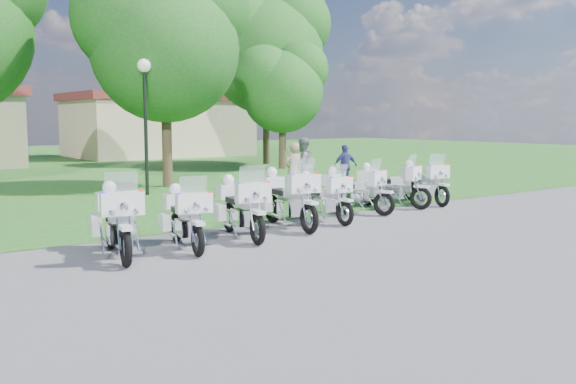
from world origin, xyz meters
TOP-DOWN VIEW (x-y plane):
  - ground at (0.00, 0.00)m, footprint 100.00×100.00m
  - motorcycle_0 at (-3.43, 1.54)m, footprint 1.12×2.34m
  - motorcycle_1 at (-2.09, 1.46)m, footprint 1.00×2.13m
  - motorcycle_2 at (-0.62, 1.76)m, footprint 1.06×2.28m
  - motorcycle_3 at (0.91, 2.17)m, footprint 1.01×2.42m
  - motorcycle_4 at (2.13, 2.38)m, footprint 0.75×2.13m
  - motorcycle_5 at (3.67, 2.92)m, footprint 1.11×2.11m
  - motorcycle_6 at (5.21, 3.13)m, footprint 1.26×2.12m
  - motorcycle_7 at (6.64, 3.17)m, footprint 1.02×2.20m
  - lamp_post at (0.97, 9.90)m, footprint 0.44×0.44m
  - tree_2 at (2.60, 11.84)m, footprint 6.25×5.33m
  - tree_3 at (11.05, 16.21)m, footprint 4.72×4.03m
  - tree_4 at (12.25, 19.41)m, footprint 7.30×6.23m
  - building_east at (11.00, 30.00)m, footprint 11.44×7.28m
  - bystander_a at (4.19, 6.25)m, footprint 0.67×0.47m
  - bystander_b at (5.59, 7.56)m, footprint 0.95×0.78m
  - bystander_c at (7.55, 7.58)m, footprint 0.98×0.61m

SIDE VIEW (x-z plane):
  - ground at x=0.00m, z-range 0.00..0.00m
  - motorcycle_4 at x=2.13m, z-range -0.12..1.31m
  - motorcycle_1 at x=-2.09m, z-range -0.12..1.33m
  - motorcycle_5 at x=3.67m, z-range -0.12..1.34m
  - motorcycle_7 at x=6.64m, z-range -0.12..1.37m
  - motorcycle_6 at x=5.21m, z-range -0.12..1.38m
  - motorcycle_2 at x=-0.62m, z-range -0.13..1.42m
  - motorcycle_0 at x=-3.43m, z-range -0.13..1.47m
  - motorcycle_3 at x=0.91m, z-range -0.13..1.50m
  - bystander_c at x=7.55m, z-range 0.00..1.56m
  - bystander_a at x=4.19m, z-range 0.00..1.74m
  - bystander_b at x=5.59m, z-range 0.00..1.84m
  - building_east at x=11.00m, z-range 0.02..4.12m
  - lamp_post at x=0.97m, z-range 1.10..5.49m
  - tree_3 at x=11.05m, z-range 1.01..7.31m
  - tree_2 at x=2.60m, z-range 1.35..9.68m
  - tree_4 at x=12.25m, z-range 1.58..11.31m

